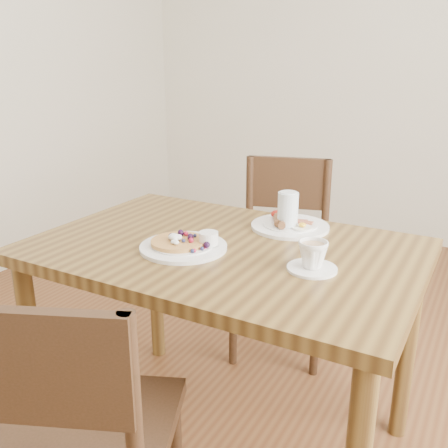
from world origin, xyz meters
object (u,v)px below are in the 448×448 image
object	(u,v)px
chair_near	(75,434)
teacup_saucer	(313,257)
dining_table	(224,274)
breakfast_plate	(289,225)
chair_far	(283,246)
water_glass	(288,212)
pancake_plate	(185,244)

from	to	relation	value
chair_near	teacup_saucer	world-z (taller)	chair_near
dining_table	breakfast_plate	bearing A→B (deg)	66.22
dining_table	chair_near	distance (m)	0.66
chair_far	teacup_saucer	distance (m)	0.91
teacup_saucer	water_glass	world-z (taller)	water_glass
chair_far	teacup_saucer	world-z (taller)	chair_far
dining_table	chair_far	bearing A→B (deg)	97.13
breakfast_plate	water_glass	size ratio (longest dim) A/B	2.03
chair_near	teacup_saucer	xyz separation A→B (m)	(0.34, 0.59, 0.29)
breakfast_plate	teacup_saucer	bearing A→B (deg)	-57.88
pancake_plate	breakfast_plate	world-z (taller)	pancake_plate
dining_table	breakfast_plate	world-z (taller)	breakfast_plate
chair_near	teacup_saucer	size ratio (longest dim) A/B	6.29
pancake_plate	breakfast_plate	distance (m)	0.40
dining_table	chair_near	xyz separation A→B (m)	(-0.03, -0.64, -0.16)
dining_table	pancake_plate	distance (m)	0.17
chair_near	teacup_saucer	distance (m)	0.74
teacup_saucer	water_glass	bearing A→B (deg)	123.85
pancake_plate	breakfast_plate	xyz separation A→B (m)	(0.20, 0.35, -0.00)
dining_table	teacup_saucer	world-z (taller)	teacup_saucer
chair_near	water_glass	world-z (taller)	water_glass
pancake_plate	teacup_saucer	size ratio (longest dim) A/B	1.93
dining_table	breakfast_plate	size ratio (longest dim) A/B	4.44
breakfast_plate	teacup_saucer	size ratio (longest dim) A/B	1.93
chair_far	water_glass	bearing A→B (deg)	97.55
chair_far	water_glass	xyz separation A→B (m)	(0.21, -0.48, 0.32)
dining_table	water_glass	xyz separation A→B (m)	(0.12, 0.23, 0.17)
teacup_saucer	water_glass	size ratio (longest dim) A/B	1.05
dining_table	pancake_plate	xyz separation A→B (m)	(-0.09, -0.09, 0.11)
dining_table	chair_near	size ratio (longest dim) A/B	1.36
chair_near	breakfast_plate	bearing A→B (deg)	57.37
chair_near	pancake_plate	xyz separation A→B (m)	(-0.06, 0.55, 0.27)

